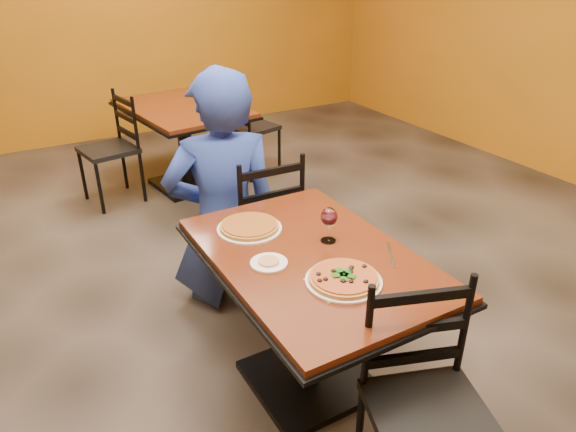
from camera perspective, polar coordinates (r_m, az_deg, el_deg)
floor at (r=3.06m, az=-2.76°, el=-12.08°), size 7.00×8.00×0.01m
wall_back at (r=6.24m, az=-21.48°, el=21.25°), size 7.00×0.01×3.00m
table_main at (r=2.38m, az=2.54°, el=-8.20°), size 0.83×1.23×0.75m
table_second at (r=4.74m, az=-11.45°, el=9.59°), size 1.01×1.37×0.75m
chair_main_near at (r=2.02m, az=15.48°, el=-20.74°), size 0.53×0.53×0.92m
chair_main_far at (r=3.15m, az=-3.23°, el=-0.67°), size 0.44×0.44×0.94m
chair_second_left at (r=4.62m, az=-19.22°, el=6.85°), size 0.48×0.48×0.92m
chair_second_right at (r=5.01m, az=-4.01°, el=9.70°), size 0.50×0.50×0.90m
diner at (r=3.01m, az=-7.27°, el=2.88°), size 0.77×0.60×1.42m
plate_main at (r=2.09m, az=6.15°, el=-7.13°), size 0.31×0.31×0.01m
pizza_main at (r=2.09m, az=6.17°, el=-6.77°), size 0.28×0.28×0.02m
plate_far at (r=2.47m, az=-4.27°, el=-1.40°), size 0.31×0.31×0.01m
pizza_far at (r=2.46m, az=-4.29°, el=-1.07°), size 0.28×0.28×0.02m
side_plate at (r=2.20m, az=-2.13°, el=-5.20°), size 0.16×0.16×0.01m
dip at (r=2.19m, az=-2.13°, el=-5.00°), size 0.09×0.09×0.01m
wine_glass at (r=2.33m, az=4.54°, el=-0.82°), size 0.08×0.08×0.18m
fork at (r=2.03m, az=3.22°, el=-8.24°), size 0.02×0.19×0.00m
knife at (r=2.31m, az=11.27°, el=-4.14°), size 0.12×0.19×0.00m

